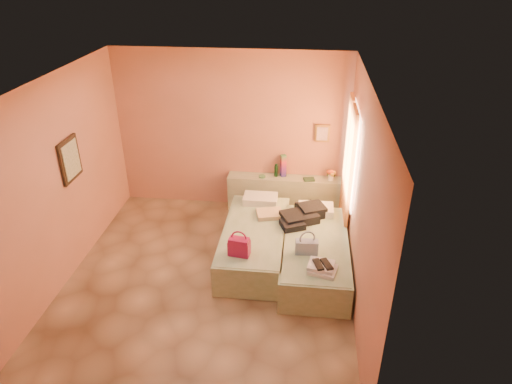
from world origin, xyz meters
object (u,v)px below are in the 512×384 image
at_px(blue_handbag, 307,247).
at_px(towel_stack, 323,268).
at_px(water_bottle, 276,171).
at_px(green_book, 309,179).
at_px(flower_vase, 331,174).
at_px(headboard_ledge, 286,194).
at_px(magenta_handbag, 239,246).
at_px(bed_left, 255,242).
at_px(bed_right, 314,255).

distance_m(blue_handbag, towel_stack, 0.44).
xyz_separation_m(water_bottle, green_book, (0.58, -0.09, -0.10)).
bearing_deg(blue_handbag, towel_stack, -63.22).
distance_m(green_book, flower_vase, 0.39).
xyz_separation_m(headboard_ledge, blue_handbag, (0.39, -2.00, 0.27)).
bearing_deg(blue_handbag, flower_vase, 76.50).
bearing_deg(green_book, flower_vase, -4.88).
bearing_deg(flower_vase, magenta_handbag, -121.26).
bearing_deg(magenta_handbag, green_book, 74.21).
bearing_deg(green_book, bed_left, -131.19).
xyz_separation_m(bed_left, bed_right, (0.90, -0.23, 0.00)).
bearing_deg(towel_stack, headboard_ledge, 104.23).
relative_size(green_book, towel_stack, 0.53).
bearing_deg(bed_left, towel_stack, -42.87).
height_order(headboard_ledge, green_book, green_book).
bearing_deg(bed_left, headboard_ledge, 75.27).
bearing_deg(magenta_handbag, bed_left, 86.66).
bearing_deg(bed_left, water_bottle, 82.18).
xyz_separation_m(bed_right, water_bottle, (-0.70, 1.72, 0.51)).
xyz_separation_m(magenta_handbag, towel_stack, (1.12, -0.24, -0.08)).
bearing_deg(flower_vase, towel_stack, -94.01).
xyz_separation_m(bed_right, magenta_handbag, (-1.04, -0.44, 0.38)).
height_order(magenta_handbag, towel_stack, magenta_handbag).
bearing_deg(bed_right, green_book, 94.00).
bearing_deg(flower_vase, water_bottle, 177.59).
bearing_deg(headboard_ledge, bed_right, -73.11).
xyz_separation_m(water_bottle, flower_vase, (0.95, -0.04, 0.00)).
xyz_separation_m(green_book, towel_stack, (0.20, -2.32, -0.12)).
bearing_deg(bed_right, bed_left, 165.43).
bearing_deg(bed_left, green_book, 60.78).
relative_size(bed_right, magenta_handbag, 7.00).
bearing_deg(green_book, magenta_handbag, -125.92).
relative_size(water_bottle, green_book, 1.22).
height_order(blue_handbag, towel_stack, blue_handbag).
bearing_deg(water_bottle, headboard_ledge, -7.54).
distance_m(headboard_ledge, bed_right, 1.78).
bearing_deg(blue_handbag, water_bottle, 103.03).
xyz_separation_m(flower_vase, magenta_handbag, (-1.29, -2.12, -0.13)).
relative_size(flower_vase, magenta_handbag, 0.80).
distance_m(headboard_ledge, flower_vase, 0.89).
height_order(headboard_ledge, flower_vase, flower_vase).
bearing_deg(water_bottle, bed_left, -97.75).
xyz_separation_m(bed_left, towel_stack, (0.99, -0.91, 0.30)).
distance_m(bed_right, magenta_handbag, 1.19).
bearing_deg(flower_vase, bed_left, -128.48).
bearing_deg(magenta_handbag, flower_vase, 66.82).
height_order(bed_left, green_book, green_book).
relative_size(headboard_ledge, water_bottle, 9.10).
bearing_deg(bed_right, blue_handbag, -112.62).
bearing_deg(towel_stack, blue_handbag, 119.48).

